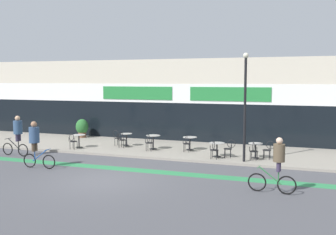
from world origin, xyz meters
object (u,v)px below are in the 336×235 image
at_px(bistro_table_2, 153,139).
at_px(cafe_chair_1_near, 122,139).
at_px(bistro_table_0, 79,138).
at_px(lamp_post, 245,99).
at_px(cafe_chair_1_side, 117,137).
at_px(bistro_table_4, 217,147).
at_px(planter_pot, 82,128).
at_px(cafe_chair_4_near, 214,149).
at_px(cafe_chair_3_near, 187,142).
at_px(cafe_chair_2_near, 149,142).
at_px(cafe_chair_4_side, 229,147).
at_px(bistro_table_5, 255,147).
at_px(cyclist_0, 17,132).
at_px(cafe_chair_0_near, 73,140).
at_px(cafe_chair_5_side, 268,149).
at_px(cyclist_2, 35,140).
at_px(cyclist_1, 277,162).
at_px(bistro_table_3, 190,141).
at_px(bistro_table_1, 127,137).
at_px(cafe_chair_5_near, 254,150).

distance_m(bistro_table_2, cafe_chair_1_near, 1.86).
relative_size(bistro_table_0, lamp_post, 0.14).
height_order(bistro_table_2, cafe_chair_1_side, cafe_chair_1_side).
height_order(bistro_table_4, planter_pot, planter_pot).
relative_size(cafe_chair_1_near, lamp_post, 0.18).
relative_size(bistro_table_2, cafe_chair_1_near, 0.87).
bearing_deg(bistro_table_0, cafe_chair_4_near, -4.35).
bearing_deg(cafe_chair_3_near, lamp_post, -117.61).
xyz_separation_m(bistro_table_4, cafe_chair_2_near, (-3.83, 0.33, 0.00)).
xyz_separation_m(cafe_chair_4_near, cafe_chair_4_side, (0.63, 0.63, 0.00)).
distance_m(bistro_table_5, cyclist_0, 12.25).
distance_m(cafe_chair_0_near, cafe_chair_5_side, 10.55).
height_order(bistro_table_0, cafe_chair_1_near, cafe_chair_1_near).
bearing_deg(cafe_chair_3_near, cafe_chair_1_near, 86.42).
bearing_deg(cafe_chair_1_near, cafe_chair_4_side, -93.89).
xyz_separation_m(cafe_chair_4_side, cyclist_2, (-7.89, -4.75, 0.63)).
relative_size(bistro_table_4, cafe_chair_1_side, 0.85).
distance_m(cafe_chair_5_side, cyclist_1, 5.55).
xyz_separation_m(bistro_table_2, bistro_table_4, (3.84, -0.95, -0.05)).
bearing_deg(cafe_chair_0_near, cafe_chair_4_near, -86.95).
relative_size(cafe_chair_0_near, cafe_chair_1_side, 1.00).
bearing_deg(bistro_table_0, planter_pot, 119.53).
bearing_deg(bistro_table_3, cafe_chair_5_side, -14.08).
bearing_deg(bistro_table_0, cyclist_1, -24.52).
distance_m(bistro_table_2, bistro_table_5, 5.74).
bearing_deg(cafe_chair_1_side, cafe_chair_0_near, -122.88).
height_order(bistro_table_2, planter_pot, planter_pot).
distance_m(cafe_chair_4_near, cafe_chair_4_side, 0.89).
relative_size(cafe_chair_1_side, cyclist_0, 0.43).
xyz_separation_m(cafe_chair_0_near, cafe_chair_5_side, (10.51, 0.94, 0.00)).
relative_size(cafe_chair_3_near, cyclist_1, 0.45).
distance_m(bistro_table_3, lamp_post, 4.59).
bearing_deg(cafe_chair_2_near, lamp_post, -105.03).
relative_size(bistro_table_2, cafe_chair_0_near, 0.87).
xyz_separation_m(bistro_table_3, lamp_post, (3.29, -2.08, 2.43)).
relative_size(bistro_table_1, lamp_post, 0.14).
height_order(bistro_table_1, cyclist_2, cyclist_2).
bearing_deg(cafe_chair_5_side, bistro_table_0, 4.36).
relative_size(cafe_chair_2_near, cafe_chair_5_side, 1.00).
bearing_deg(lamp_post, cyclist_0, -169.96).
xyz_separation_m(cafe_chair_4_near, cafe_chair_5_side, (2.49, 0.92, 0.00)).
xyz_separation_m(cafe_chair_1_side, cafe_chair_5_near, (8.17, -1.70, 0.00)).
relative_size(cafe_chair_5_side, lamp_post, 0.18).
bearing_deg(cafe_chair_4_near, cafe_chair_3_near, 53.71).
distance_m(cafe_chair_4_side, planter_pot, 11.18).
xyz_separation_m(bistro_table_0, cafe_chair_5_near, (9.88, -0.31, -0.01)).
height_order(bistro_table_3, cafe_chair_4_near, cafe_chair_4_near).
xyz_separation_m(cafe_chair_5_side, cyclist_0, (-12.48, -3.03, 0.62)).
height_order(bistro_table_4, cafe_chair_5_side, cafe_chair_5_side).
relative_size(cyclist_1, cyclist_2, 0.94).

